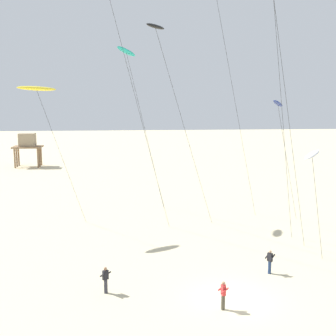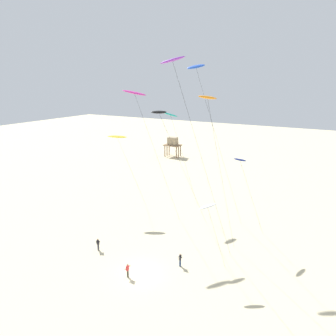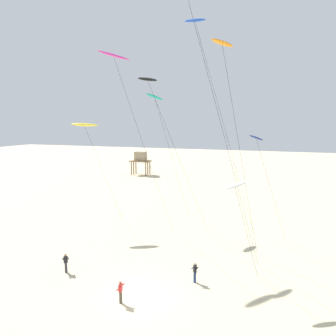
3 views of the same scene
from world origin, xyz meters
name	(u,v)px [view 1 (image 1 of 3)]	position (x,y,z in m)	size (l,w,h in m)	color
ground_plane	(233,299)	(0.00, 0.00, 0.00)	(260.00, 260.00, 0.00)	beige
kite_yellow	(37,89)	(-13.67, 14.05, 12.49)	(5.11, 4.02, 12.80)	yellow
kite_navy	(278,105)	(7.02, 13.73, 11.14)	(4.17, 3.92, 11.70)	navy
kite_black	(156,29)	(-3.81, 11.13, 17.03)	(6.60, 5.91, 17.50)	black
kite_white	(312,156)	(6.29, 4.31, 7.92)	(2.81, 2.49, 8.36)	white
kite_teal	(127,53)	(-6.14, 18.66, 15.90)	(4.85, 4.34, 16.60)	teal
kite_flyer_nearest	(270,261)	(3.37, 3.52, 0.89)	(0.71, 0.72, 1.67)	navy
kite_flyer_middle	(223,295)	(-0.84, -1.19, 0.89)	(0.58, 0.60, 1.67)	#4C4738
kite_flyer_furthest	(106,279)	(-7.55, 1.48, 0.89)	(0.72, 0.72, 1.67)	#33333D
stilt_house	(27,143)	(-23.28, 51.46, 4.06)	(4.76, 3.28, 5.70)	#846647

